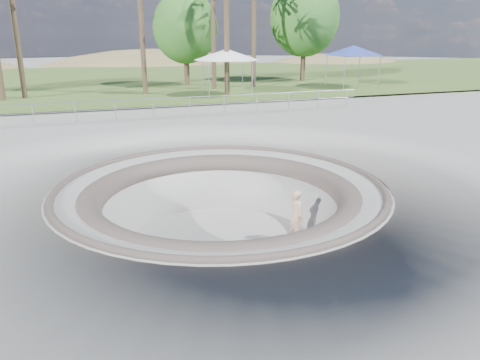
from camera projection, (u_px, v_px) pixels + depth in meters
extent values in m
plane|color=#999994|center=(221.00, 186.00, 14.57)|extent=(180.00, 180.00, 0.00)
torus|color=#999994|center=(221.00, 244.00, 15.17)|extent=(14.00, 14.00, 4.00)
cylinder|color=#999994|center=(221.00, 243.00, 15.15)|extent=(6.60, 6.60, 0.10)
torus|color=#504640|center=(221.00, 187.00, 14.57)|extent=(10.24, 10.24, 0.24)
torus|color=#504640|center=(221.00, 199.00, 14.70)|extent=(8.91, 8.91, 0.81)
cube|color=#415F26|center=(115.00, 79.00, 45.01)|extent=(180.00, 36.00, 0.12)
ellipsoid|color=brown|center=(155.00, 115.00, 73.36)|extent=(61.60, 44.00, 28.60)
ellipsoid|color=brown|center=(333.00, 98.00, 74.11)|extent=(42.00, 30.00, 19.50)
cylinder|color=#979B9F|center=(153.00, 99.00, 24.98)|extent=(25.00, 0.05, 0.05)
cylinder|color=#979B9F|center=(154.00, 107.00, 25.12)|extent=(25.00, 0.05, 0.05)
cube|color=olive|center=(296.00, 239.00, 15.10)|extent=(0.87, 0.38, 0.02)
cylinder|color=#B3B4B9|center=(296.00, 241.00, 15.12)|extent=(0.07, 0.18, 0.04)
cylinder|color=#B3B4B9|center=(296.00, 241.00, 15.12)|extent=(0.07, 0.18, 0.04)
cylinder|color=beige|center=(296.00, 241.00, 15.12)|extent=(0.07, 0.04, 0.07)
cylinder|color=beige|center=(296.00, 241.00, 15.12)|extent=(0.07, 0.04, 0.07)
cylinder|color=beige|center=(296.00, 241.00, 15.12)|extent=(0.07, 0.04, 0.07)
cylinder|color=beige|center=(296.00, 241.00, 15.12)|extent=(0.07, 0.04, 0.07)
imported|color=tan|center=(297.00, 215.00, 14.85)|extent=(0.44, 0.64, 1.68)
cylinder|color=#979B9F|center=(212.00, 81.00, 31.10)|extent=(0.06, 0.06, 2.35)
cylinder|color=#979B9F|center=(254.00, 80.00, 32.06)|extent=(0.06, 0.06, 2.35)
cylinder|color=#979B9F|center=(201.00, 77.00, 33.78)|extent=(0.06, 0.06, 2.35)
cylinder|color=#979B9F|center=(239.00, 76.00, 34.74)|extent=(0.06, 0.06, 2.35)
cube|color=white|center=(226.00, 60.00, 32.53)|extent=(3.57, 3.57, 0.08)
cone|color=white|center=(226.00, 54.00, 32.42)|extent=(6.30, 6.30, 0.75)
cylinder|color=#979B9F|center=(346.00, 74.00, 36.20)|extent=(0.06, 0.06, 2.42)
cylinder|color=#979B9F|center=(379.00, 73.00, 37.19)|extent=(0.06, 0.06, 2.42)
cylinder|color=#979B9F|center=(326.00, 71.00, 38.96)|extent=(0.06, 0.06, 2.42)
cylinder|color=#979B9F|center=(358.00, 70.00, 39.95)|extent=(0.06, 0.06, 2.42)
cube|color=#2B3C9B|center=(353.00, 55.00, 37.67)|extent=(3.48, 3.48, 0.08)
cone|color=#2B3C9B|center=(354.00, 50.00, 37.56)|extent=(6.51, 6.51, 0.77)
cylinder|color=brown|center=(17.00, 38.00, 30.81)|extent=(0.36, 0.36, 8.05)
cylinder|color=brown|center=(141.00, 10.00, 32.34)|extent=(0.36, 0.36, 11.70)
cylinder|color=brown|center=(213.00, 38.00, 35.88)|extent=(0.36, 0.36, 7.96)
cylinder|color=brown|center=(226.00, 22.00, 31.40)|extent=(0.36, 0.36, 10.10)
cylinder|color=brown|center=(254.00, 30.00, 37.11)|extent=(0.36, 0.36, 9.16)
cylinder|color=brown|center=(186.00, 59.00, 38.95)|extent=(0.44, 0.44, 4.46)
ellipsoid|color=#2A5A1F|center=(185.00, 27.00, 38.18)|extent=(5.33, 4.84, 5.81)
cylinder|color=brown|center=(303.00, 52.00, 42.67)|extent=(0.44, 0.44, 5.30)
ellipsoid|color=#2A5A1F|center=(305.00, 17.00, 41.75)|extent=(6.33, 5.76, 6.91)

